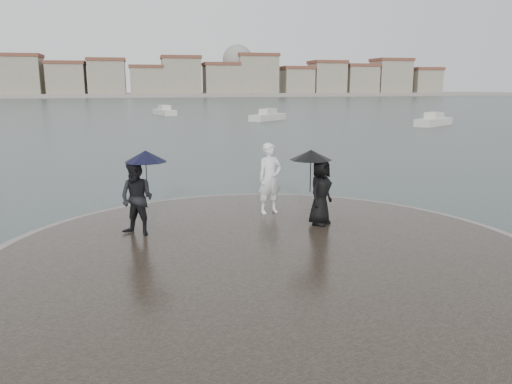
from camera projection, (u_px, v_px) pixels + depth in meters
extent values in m
plane|color=#2B3835|center=(328.00, 351.00, 7.50)|extent=(400.00, 400.00, 0.00)
cylinder|color=gray|center=(269.00, 262.00, 10.80)|extent=(12.50, 12.50, 0.32)
cylinder|color=#2D261E|center=(269.00, 261.00, 10.80)|extent=(11.90, 11.90, 0.36)
imported|color=white|center=(270.00, 178.00, 13.99)|extent=(0.82, 0.65, 1.99)
imported|color=black|center=(137.00, 199.00, 11.95)|extent=(1.10, 1.04, 1.79)
cylinder|color=black|center=(147.00, 179.00, 12.01)|extent=(0.02, 0.02, 0.90)
cone|color=black|center=(146.00, 156.00, 11.89)|extent=(1.03, 1.03, 0.28)
imported|color=black|center=(320.00, 192.00, 12.86)|extent=(0.99, 0.98, 1.72)
cylinder|color=black|center=(310.00, 175.00, 12.81)|extent=(0.02, 0.02, 0.90)
cone|color=black|center=(311.00, 155.00, 12.70)|extent=(1.09, 1.09, 0.26)
cube|color=gray|center=(147.00, 95.00, 162.63)|extent=(260.00, 20.00, 1.20)
cube|color=#9F957E|center=(21.00, 78.00, 150.49)|extent=(12.00, 10.00, 12.00)
cube|color=brown|center=(19.00, 55.00, 149.13)|extent=(12.60, 10.60, 1.00)
cube|color=#9F957E|center=(67.00, 81.00, 153.57)|extent=(11.00, 10.00, 10.00)
cube|color=brown|center=(66.00, 63.00, 152.41)|extent=(11.60, 10.60, 1.00)
cube|color=#9F957E|center=(107.00, 80.00, 156.10)|extent=(11.00, 10.00, 11.00)
cube|color=brown|center=(106.00, 60.00, 154.84)|extent=(11.60, 10.60, 1.00)
cube|color=#9F957E|center=(147.00, 83.00, 158.95)|extent=(10.00, 10.00, 9.00)
cube|color=brown|center=(146.00, 67.00, 157.90)|extent=(10.60, 10.60, 1.00)
cube|color=#9F957E|center=(181.00, 78.00, 161.05)|extent=(12.00, 10.00, 12.00)
cube|color=brown|center=(181.00, 57.00, 159.68)|extent=(12.60, 10.60, 1.00)
cube|color=#9F957E|center=(221.00, 81.00, 164.12)|extent=(11.00, 10.00, 10.00)
cube|color=brown|center=(221.00, 64.00, 162.96)|extent=(11.60, 10.60, 1.00)
cube|color=#9F957E|center=(256.00, 77.00, 166.45)|extent=(13.00, 10.00, 13.00)
cube|color=brown|center=(256.00, 55.00, 164.97)|extent=(13.60, 10.60, 1.00)
cube|color=#9F957E|center=(296.00, 83.00, 169.95)|extent=(10.00, 10.00, 9.00)
cube|color=brown|center=(297.00, 68.00, 168.89)|extent=(10.60, 10.60, 1.00)
cube|color=#9F957E|center=(327.00, 80.00, 172.16)|extent=(11.00, 10.00, 11.00)
cube|color=brown|center=(327.00, 62.00, 170.89)|extent=(11.60, 10.60, 1.00)
cube|color=#9F957E|center=(359.00, 82.00, 174.90)|extent=(11.00, 10.00, 10.00)
cube|color=brown|center=(360.00, 65.00, 173.74)|extent=(11.60, 10.60, 1.00)
cube|color=#9F957E|center=(390.00, 79.00, 177.33)|extent=(12.00, 10.00, 12.00)
cube|color=brown|center=(391.00, 60.00, 175.96)|extent=(12.60, 10.60, 1.00)
cube|color=#9F957E|center=(423.00, 83.00, 180.51)|extent=(10.00, 10.00, 9.00)
cube|color=brown|center=(424.00, 69.00, 179.45)|extent=(10.60, 10.60, 1.00)
sphere|color=gray|center=(238.00, 60.00, 165.87)|extent=(10.00, 10.00, 10.00)
cube|color=beige|center=(433.00, 123.00, 48.89)|extent=(5.43, 4.45, 0.90)
cube|color=beige|center=(434.00, 117.00, 48.76)|extent=(2.33, 2.13, 0.90)
cube|color=beige|center=(268.00, 118.00, 56.01)|extent=(5.06, 4.98, 0.90)
cube|color=beige|center=(268.00, 113.00, 55.88)|extent=(2.27, 2.25, 0.90)
cube|color=beige|center=(165.00, 113.00, 66.26)|extent=(2.95, 5.73, 0.90)
cube|color=beige|center=(164.00, 108.00, 66.13)|extent=(1.67, 2.24, 0.90)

